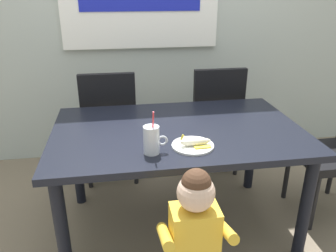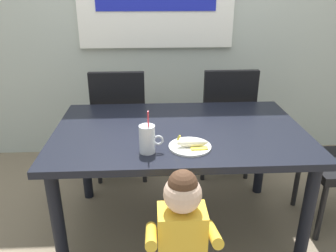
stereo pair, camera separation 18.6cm
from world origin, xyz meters
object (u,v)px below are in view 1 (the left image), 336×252
Objects in this scene: dining_table at (178,142)px; snack_plate at (193,146)px; dining_chair_left at (110,121)px; milk_cup at (152,141)px; peeled_banana at (196,142)px; dining_chair_right at (214,114)px; toddler_standing at (195,229)px.

snack_plate is at bearing -82.53° from dining_table.
milk_cup reaches higher than dining_chair_left.
peeled_banana is (0.01, -0.01, 0.03)m from snack_plate.
milk_cup is at bearing 57.68° from dining_chair_right.
toddler_standing is 0.49m from milk_cup.
dining_chair_left is at bearing 105.67° from toddler_standing.
dining_table is 1.82× the size of toddler_standing.
milk_cup is at bearing 112.45° from toddler_standing.
milk_cup is (-0.64, -1.02, 0.27)m from dining_chair_right.
dining_table is 1.58× the size of dining_chair_left.
peeled_banana reaches higher than snack_plate.
dining_table is 0.83m from dining_chair_left.
dining_chair_left is 0.88m from dining_chair_right.
dining_chair_left reaches higher than snack_plate.
milk_cup is (-0.19, -0.30, 0.16)m from dining_table.
toddler_standing reaches higher than peeled_banana.
toddler_standing is (0.39, -1.37, -0.02)m from dining_chair_left.
dining_table is at bearing 121.24° from dining_chair_left.
peeled_banana is at bearing -35.52° from snack_plate.
milk_cup reaches higher than snack_plate.
dining_chair_left is 5.56× the size of peeled_banana.
peeled_banana is at bearing 76.87° from toddler_standing.
milk_cup reaches higher than dining_chair_right.
toddler_standing is at bearing -100.81° from snack_plate.
dining_chair_right is at bearing 66.97° from snack_plate.
dining_chair_left is at bearing 0.56° from dining_chair_right.
toddler_standing reaches higher than snack_plate.
snack_plate is (0.03, -0.26, 0.10)m from dining_table.
peeled_banana is (0.05, -0.27, 0.12)m from dining_table.
peeled_banana is at bearing 67.92° from dining_chair_right.
dining_chair_right reaches higher than peeled_banana.
toddler_standing is at bearing -67.55° from milk_cup.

